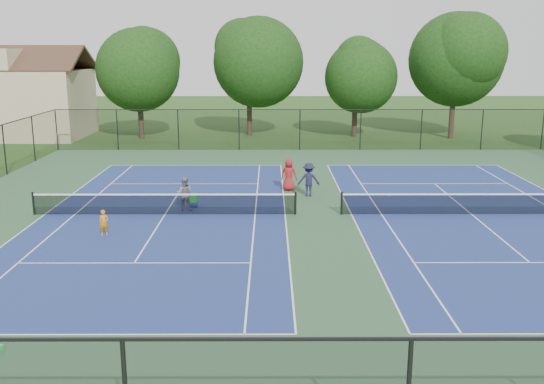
{
  "coord_description": "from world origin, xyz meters",
  "views": [
    {
      "loc": [
        -2.2,
        -26.61,
        7.41
      ],
      "look_at": [
        -2.12,
        -1.0,
        1.3
      ],
      "focal_mm": 40.0,
      "sensor_mm": 36.0,
      "label": 1
    }
  ],
  "objects_px": {
    "clapboard_house": "(24,100)",
    "tree_back_b": "(249,58)",
    "bystander_b": "(309,180)",
    "ball_crate": "(194,205)",
    "tree_back_a": "(138,65)",
    "ball_hopper": "(193,198)",
    "instructor": "(185,194)",
    "tree_back_c": "(356,72)",
    "child_player": "(104,223)",
    "bystander_c": "(289,175)",
    "tree_back_d": "(456,55)"
  },
  "relations": [
    {
      "from": "tree_back_d",
      "to": "bystander_b",
      "type": "bearing_deg",
      "value": -122.91
    },
    {
      "from": "bystander_b",
      "to": "bystander_c",
      "type": "bearing_deg",
      "value": -52.32
    },
    {
      "from": "tree_back_d",
      "to": "child_player",
      "type": "xyz_separation_m",
      "value": [
        -21.92,
        -27.09,
        -6.3
      ]
    },
    {
      "from": "tree_back_c",
      "to": "bystander_b",
      "type": "distance_m",
      "value": 22.55
    },
    {
      "from": "tree_back_a",
      "to": "ball_crate",
      "type": "height_order",
      "value": "tree_back_a"
    },
    {
      "from": "ball_hopper",
      "to": "bystander_b",
      "type": "bearing_deg",
      "value": 21.72
    },
    {
      "from": "tree_back_a",
      "to": "tree_back_d",
      "type": "relative_size",
      "value": 0.88
    },
    {
      "from": "clapboard_house",
      "to": "bystander_b",
      "type": "distance_m",
      "value": 31.36
    },
    {
      "from": "tree_back_c",
      "to": "tree_back_b",
      "type": "bearing_deg",
      "value": 173.66
    },
    {
      "from": "clapboard_house",
      "to": "tree_back_b",
      "type": "bearing_deg",
      "value": 3.01
    },
    {
      "from": "tree_back_a",
      "to": "ball_hopper",
      "type": "distance_m",
      "value": 24.43
    },
    {
      "from": "tree_back_c",
      "to": "child_player",
      "type": "distance_m",
      "value": 31.74
    },
    {
      "from": "tree_back_c",
      "to": "bystander_b",
      "type": "relative_size",
      "value": 4.87
    },
    {
      "from": "tree_back_c",
      "to": "instructor",
      "type": "distance_m",
      "value": 27.07
    },
    {
      "from": "tree_back_a",
      "to": "tree_back_b",
      "type": "height_order",
      "value": "tree_back_b"
    },
    {
      "from": "tree_back_b",
      "to": "clapboard_house",
      "type": "distance_m",
      "value": 19.35
    },
    {
      "from": "tree_back_a",
      "to": "bystander_b",
      "type": "relative_size",
      "value": 5.31
    },
    {
      "from": "ball_crate",
      "to": "ball_hopper",
      "type": "bearing_deg",
      "value": 0.0
    },
    {
      "from": "bystander_b",
      "to": "tree_back_a",
      "type": "bearing_deg",
      "value": -57.93
    },
    {
      "from": "tree_back_a",
      "to": "tree_back_c",
      "type": "height_order",
      "value": "tree_back_a"
    },
    {
      "from": "tree_back_d",
      "to": "clapboard_house",
      "type": "height_order",
      "value": "tree_back_d"
    },
    {
      "from": "tree_back_c",
      "to": "clapboard_house",
      "type": "distance_m",
      "value": 28.1
    },
    {
      "from": "child_player",
      "to": "bystander_b",
      "type": "bearing_deg",
      "value": 16.04
    },
    {
      "from": "tree_back_c",
      "to": "bystander_b",
      "type": "height_order",
      "value": "tree_back_c"
    },
    {
      "from": "tree_back_a",
      "to": "instructor",
      "type": "distance_m",
      "value": 24.74
    },
    {
      "from": "tree_back_c",
      "to": "ball_crate",
      "type": "relative_size",
      "value": 21.52
    },
    {
      "from": "ball_hopper",
      "to": "instructor",
      "type": "bearing_deg",
      "value": -123.01
    },
    {
      "from": "instructor",
      "to": "bystander_c",
      "type": "height_order",
      "value": "bystander_c"
    },
    {
      "from": "tree_back_b",
      "to": "tree_back_d",
      "type": "relative_size",
      "value": 0.97
    },
    {
      "from": "ball_hopper",
      "to": "tree_back_d",
      "type": "bearing_deg",
      "value": 50.27
    },
    {
      "from": "ball_crate",
      "to": "ball_hopper",
      "type": "relative_size",
      "value": 0.98
    },
    {
      "from": "tree_back_c",
      "to": "child_player",
      "type": "bearing_deg",
      "value": -116.36
    },
    {
      "from": "tree_back_b",
      "to": "clapboard_house",
      "type": "bearing_deg",
      "value": -176.99
    },
    {
      "from": "bystander_b",
      "to": "instructor",
      "type": "bearing_deg",
      "value": 24.9
    },
    {
      "from": "tree_back_c",
      "to": "ball_hopper",
      "type": "bearing_deg",
      "value": -114.62
    },
    {
      "from": "child_player",
      "to": "bystander_c",
      "type": "height_order",
      "value": "bystander_c"
    },
    {
      "from": "clapboard_house",
      "to": "bystander_c",
      "type": "distance_m",
      "value": 29.78
    },
    {
      "from": "child_player",
      "to": "clapboard_house",
      "type": "bearing_deg",
      "value": 95.24
    },
    {
      "from": "tree_back_b",
      "to": "instructor",
      "type": "relative_size",
      "value": 6.34
    },
    {
      "from": "tree_back_c",
      "to": "ball_crate",
      "type": "xyz_separation_m",
      "value": [
        -10.85,
        -23.68,
        -5.35
      ]
    },
    {
      "from": "child_player",
      "to": "ball_hopper",
      "type": "distance_m",
      "value": 5.37
    },
    {
      "from": "ball_hopper",
      "to": "tree_back_b",
      "type": "bearing_deg",
      "value": 85.71
    },
    {
      "from": "bystander_b",
      "to": "ball_crate",
      "type": "relative_size",
      "value": 4.42
    },
    {
      "from": "tree_back_b",
      "to": "ball_hopper",
      "type": "xyz_separation_m",
      "value": [
        -1.85,
        -24.68,
        -6.13
      ]
    },
    {
      "from": "clapboard_house",
      "to": "tree_back_c",
      "type": "bearing_deg",
      "value": 0.0
    },
    {
      "from": "tree_back_b",
      "to": "tree_back_a",
      "type": "bearing_deg",
      "value": -167.47
    },
    {
      "from": "tree_back_a",
      "to": "bystander_c",
      "type": "xyz_separation_m",
      "value": [
        11.79,
        -19.18,
        -5.18
      ]
    },
    {
      "from": "instructor",
      "to": "ball_crate",
      "type": "xyz_separation_m",
      "value": [
        0.33,
        0.52,
        -0.66
      ]
    },
    {
      "from": "child_player",
      "to": "instructor",
      "type": "bearing_deg",
      "value": 33.55
    },
    {
      "from": "tree_back_b",
      "to": "bystander_b",
      "type": "xyz_separation_m",
      "value": [
        3.77,
        -22.45,
        -5.73
      ]
    }
  ]
}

